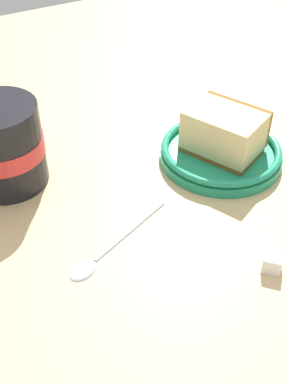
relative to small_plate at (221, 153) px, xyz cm
name	(u,v)px	position (x,y,z in cm)	size (l,w,h in cm)	color
ground_plane	(163,212)	(9.71, 2.97, -2.77)	(120.95, 120.95, 3.56)	tan
small_plate	(221,153)	(0.00, 0.00, 0.00)	(14.43, 14.43, 1.99)	#1E8C66
cake_slice	(224,132)	(-0.25, -0.11, 2.78)	(9.17, 10.19, 5.18)	brown
tea_mug	(0,145)	(23.18, -8.66, 3.84)	(11.53, 9.07, 9.46)	black
teaspoon	(101,253)	(19.04, 6.83, -0.64)	(13.12, 6.01, 0.80)	silver
sugar_cube	(272,262)	(6.00, 16.06, -0.13)	(1.71, 1.71, 1.71)	white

